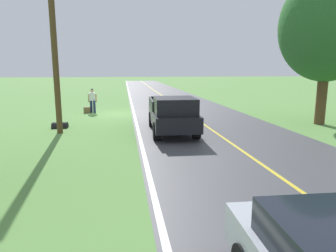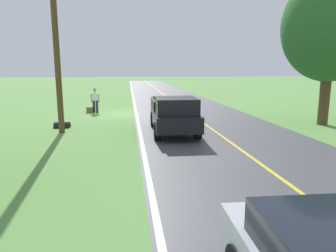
{
  "view_description": "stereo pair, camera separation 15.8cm",
  "coord_description": "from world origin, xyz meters",
  "px_view_note": "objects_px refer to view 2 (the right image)",
  "views": [
    {
      "loc": [
        -0.47,
        21.29,
        3.11
      ],
      "look_at": [
        -1.97,
        11.04,
        1.15
      ],
      "focal_mm": 32.27,
      "sensor_mm": 36.0,
      "label": 1
    },
    {
      "loc": [
        -0.62,
        21.31,
        3.11
      ],
      "look_at": [
        -1.97,
        11.04,
        1.15
      ],
      "focal_mm": 32.27,
      "sensor_mm": 36.0,
      "label": 2
    }
  ],
  "objects_px": {
    "hitchhiker_walking": "(95,99)",
    "pickup_truck_passing": "(174,114)",
    "tree_far_side_near": "(331,26)",
    "suitcase_carried": "(90,110)",
    "utility_pole_roadside": "(56,48)"
  },
  "relations": [
    {
      "from": "hitchhiker_walking",
      "to": "tree_far_side_near",
      "type": "xyz_separation_m",
      "value": [
        -13.29,
        6.57,
        4.38
      ]
    },
    {
      "from": "hitchhiker_walking",
      "to": "tree_far_side_near",
      "type": "relative_size",
      "value": 0.21
    },
    {
      "from": "hitchhiker_walking",
      "to": "tree_far_side_near",
      "type": "height_order",
      "value": "tree_far_side_near"
    },
    {
      "from": "tree_far_side_near",
      "to": "utility_pole_roadside",
      "type": "relative_size",
      "value": 1.02
    },
    {
      "from": "pickup_truck_passing",
      "to": "tree_far_side_near",
      "type": "xyz_separation_m",
      "value": [
        -8.72,
        -1.16,
        4.4
      ]
    },
    {
      "from": "hitchhiker_walking",
      "to": "pickup_truck_passing",
      "type": "relative_size",
      "value": 0.32
    },
    {
      "from": "suitcase_carried",
      "to": "pickup_truck_passing",
      "type": "bearing_deg",
      "value": 27.58
    },
    {
      "from": "hitchhiker_walking",
      "to": "pickup_truck_passing",
      "type": "xyz_separation_m",
      "value": [
        -4.57,
        7.73,
        -0.01
      ]
    },
    {
      "from": "tree_far_side_near",
      "to": "utility_pole_roadside",
      "type": "bearing_deg",
      "value": 1.59
    },
    {
      "from": "suitcase_carried",
      "to": "tree_far_side_near",
      "type": "distance_m",
      "value": 15.99
    },
    {
      "from": "pickup_truck_passing",
      "to": "suitcase_carried",
      "type": "bearing_deg",
      "value": -56.81
    },
    {
      "from": "hitchhiker_walking",
      "to": "utility_pole_roadside",
      "type": "height_order",
      "value": "utility_pole_roadside"
    },
    {
      "from": "utility_pole_roadside",
      "to": "suitcase_carried",
      "type": "bearing_deg",
      "value": -94.33
    },
    {
      "from": "tree_far_side_near",
      "to": "utility_pole_roadside",
      "type": "distance_m",
      "value": 14.28
    },
    {
      "from": "hitchhiker_walking",
      "to": "pickup_truck_passing",
      "type": "distance_m",
      "value": 8.98
    }
  ]
}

